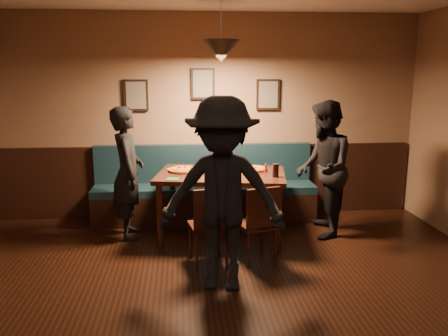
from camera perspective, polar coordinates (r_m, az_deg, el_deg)
name	(u,v)px	position (r m, az deg, el deg)	size (l,w,h in m)	color
wall_back	(203,117)	(6.50, -2.58, 6.29)	(6.00, 6.00, 0.00)	#8C704F
wainscot	(204,180)	(6.62, -2.50, -1.51)	(5.88, 0.06, 1.00)	black
booth_bench	(205,185)	(6.36, -2.38, -2.08)	(3.00, 0.60, 1.00)	#0F232D
picture_left	(136,95)	(6.47, -10.68, 8.73)	(0.32, 0.04, 0.42)	black
picture_center	(203,84)	(6.44, -2.61, 10.25)	(0.32, 0.04, 0.42)	black
picture_right	(268,95)	(6.55, 5.39, 8.92)	(0.32, 0.04, 0.42)	black
pendant_lamp	(221,51)	(5.51, -0.34, 14.12)	(0.44, 0.44, 0.25)	black
dining_table	(221,205)	(5.75, -0.32, -4.57)	(1.52, 0.98, 0.81)	black
chair_near_left	(208,224)	(4.99, -1.96, -6.89)	(0.38, 0.38, 0.86)	black
chair_near_right	(256,222)	(5.08, 3.90, -6.65)	(0.38, 0.38, 0.85)	black
diner_left	(128,173)	(5.79, -11.68, -0.61)	(0.59, 0.39, 1.62)	black
diner_right	(323,169)	(5.85, 12.04, -0.15)	(0.82, 0.64, 1.68)	black
diner_front	(222,195)	(4.31, -0.23, -3.31)	(1.17, 0.68, 1.82)	black
pizza_a	(184,170)	(5.75, -4.95, -0.20)	(0.37, 0.37, 0.04)	orange
pizza_b	(220,175)	(5.46, -0.51, -0.83)	(0.32, 0.32, 0.04)	orange
pizza_c	(254,169)	(5.81, 3.68, -0.08)	(0.32, 0.32, 0.04)	orange
soda_glass	(276,170)	(5.45, 6.32, -0.29)	(0.07, 0.07, 0.16)	black
tabasco_bottle	(266,168)	(5.68, 5.11, 0.04)	(0.03, 0.03, 0.12)	#A21E05
napkin_a	(174,170)	(5.84, -6.11, -0.20)	(0.16, 0.16, 0.01)	#217D37
napkin_b	(173,179)	(5.35, -6.28, -1.35)	(0.14, 0.14, 0.01)	#1B652C
cutlery_set	(223,180)	(5.28, -0.18, -1.47)	(0.02, 0.18, 0.00)	silver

